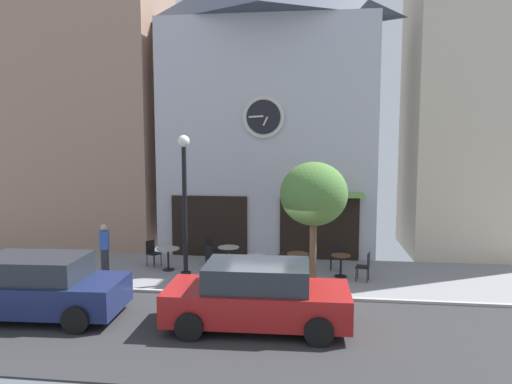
% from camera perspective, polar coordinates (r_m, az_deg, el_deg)
% --- Properties ---
extents(ground_plane, '(27.93, 9.61, 0.13)m').
position_cam_1_polar(ground_plane, '(13.47, 1.48, -12.96)').
color(ground_plane, gray).
extents(clock_building, '(8.26, 4.25, 11.49)m').
position_cam_1_polar(clock_building, '(19.03, 1.43, 10.98)').
color(clock_building, '#B2B2BC').
rests_on(clock_building, ground_plane).
extents(neighbor_building_left, '(6.45, 4.47, 11.24)m').
position_cam_1_polar(neighbor_building_left, '(21.98, -19.28, 9.11)').
color(neighbor_building_left, '#9E7A66').
rests_on(neighbor_building_left, ground_plane).
extents(neighbor_building_right, '(5.02, 4.13, 12.14)m').
position_cam_1_polar(neighbor_building_right, '(20.50, 24.89, 10.36)').
color(neighbor_building_right, beige).
rests_on(neighbor_building_right, ground_plane).
extents(street_lamp, '(0.36, 0.36, 4.55)m').
position_cam_1_polar(street_lamp, '(14.63, -8.53, -2.05)').
color(street_lamp, black).
rests_on(street_lamp, ground_plane).
extents(street_tree, '(1.92, 1.73, 3.80)m').
position_cam_1_polar(street_tree, '(13.58, 6.93, -0.33)').
color(street_tree, brown).
rests_on(street_tree, ground_plane).
extents(cafe_table_rightmost, '(0.77, 0.77, 0.75)m').
position_cam_1_polar(cafe_table_rightmost, '(16.52, -10.47, -7.32)').
color(cafe_table_rightmost, black).
rests_on(cafe_table_rightmost, ground_plane).
extents(cafe_table_center_right, '(0.73, 0.73, 0.73)m').
position_cam_1_polar(cafe_table_center_right, '(16.59, -3.31, -7.26)').
color(cafe_table_center_right, black).
rests_on(cafe_table_center_right, ground_plane).
extents(cafe_table_center, '(0.70, 0.70, 0.73)m').
position_cam_1_polar(cafe_table_center, '(15.34, -0.04, -8.44)').
color(cafe_table_center, black).
rests_on(cafe_table_center, ground_plane).
extents(cafe_table_leftmost, '(0.71, 0.71, 0.72)m').
position_cam_1_polar(cafe_table_leftmost, '(15.76, 5.01, -8.08)').
color(cafe_table_leftmost, black).
rests_on(cafe_table_leftmost, ground_plane).
extents(cafe_table_center_left, '(0.62, 0.62, 0.72)m').
position_cam_1_polar(cafe_table_center_left, '(15.74, 10.12, -8.29)').
color(cafe_table_center_left, black).
rests_on(cafe_table_center_left, ground_plane).
extents(cafe_chair_by_entrance, '(0.57, 0.57, 0.90)m').
position_cam_1_polar(cafe_chair_by_entrance, '(16.06, -5.32, -7.73)').
color(cafe_chair_by_entrance, black).
rests_on(cafe_chair_by_entrance, ground_plane).
extents(cafe_chair_outer, '(0.51, 0.51, 0.90)m').
position_cam_1_polar(cafe_chair_outer, '(15.03, -2.85, -8.69)').
color(cafe_chair_outer, black).
rests_on(cafe_chair_outer, ground_plane).
extents(cafe_chair_under_awning, '(0.54, 0.54, 0.90)m').
position_cam_1_polar(cafe_chair_under_awning, '(17.17, -12.33, -6.92)').
color(cafe_chair_under_awning, black).
rests_on(cafe_chair_under_awning, ground_plane).
extents(cafe_chair_left_end, '(0.44, 0.44, 0.90)m').
position_cam_1_polar(cafe_chair_left_end, '(16.54, 9.59, -7.38)').
color(cafe_chair_left_end, black).
rests_on(cafe_chair_left_end, ground_plane).
extents(cafe_chair_near_lamp, '(0.54, 0.54, 0.90)m').
position_cam_1_polar(cafe_chair_near_lamp, '(14.96, 2.59, -8.77)').
color(cafe_chair_near_lamp, black).
rests_on(cafe_chair_near_lamp, ground_plane).
extents(cafe_chair_curbside, '(0.54, 0.54, 0.90)m').
position_cam_1_polar(cafe_chair_curbside, '(17.17, -5.46, -6.80)').
color(cafe_chair_curbside, black).
rests_on(cafe_chair_curbside, ground_plane).
extents(cafe_chair_near_tree, '(0.48, 0.48, 0.90)m').
position_cam_1_polar(cafe_chair_near_tree, '(15.41, 12.96, -8.47)').
color(cafe_chair_near_tree, black).
rests_on(cafe_chair_near_tree, ground_plane).
extents(pedestrian_blue, '(0.41, 0.41, 1.67)m').
position_cam_1_polar(pedestrian_blue, '(16.44, -17.69, -6.48)').
color(pedestrian_blue, '#2D2D38').
rests_on(pedestrian_blue, ground_plane).
extents(parked_car_navy, '(4.38, 2.19, 1.55)m').
position_cam_1_polar(parked_car_navy, '(13.26, -24.82, -10.31)').
color(parked_car_navy, navy).
rests_on(parked_car_navy, ground_plane).
extents(parked_car_red, '(4.34, 2.11, 1.55)m').
position_cam_1_polar(parked_car_red, '(11.45, 0.15, -12.33)').
color(parked_car_red, maroon).
rests_on(parked_car_red, ground_plane).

